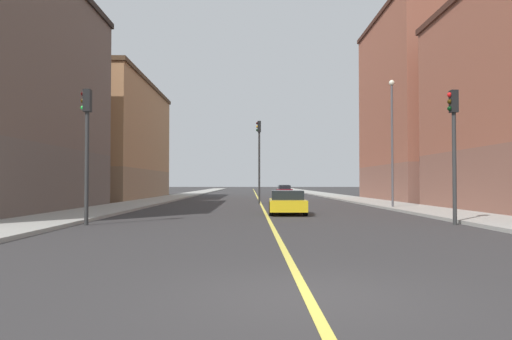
{
  "coord_description": "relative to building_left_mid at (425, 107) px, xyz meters",
  "views": [
    {
      "loc": [
        -0.85,
        -7.18,
        1.68
      ],
      "look_at": [
        -0.18,
        48.96,
        3.19
      ],
      "focal_mm": 33.88,
      "sensor_mm": 36.0,
      "label": 1
    }
  ],
  "objects": [
    {
      "name": "street_lamp_left_near",
      "position": [
        -7.36,
        -14.3,
        -3.82
      ],
      "size": [
        0.36,
        0.36,
        8.23
      ],
      "color": "#4C4C51",
      "rests_on": "ground"
    },
    {
      "name": "traffic_light_right_near",
      "position": [
        -23.1,
        -26.11,
        -5.33
      ],
      "size": [
        0.4,
        0.32,
        5.42
      ],
      "color": "#2D2D2D",
      "rests_on": "ground"
    },
    {
      "name": "traffic_light_median_far",
      "position": [
        -15.85,
        -6.07,
        -4.56
      ],
      "size": [
        0.4,
        0.32,
        6.75
      ],
      "color": "#2D2D2D",
      "rests_on": "ground"
    },
    {
      "name": "car_white",
      "position": [
        -11.25,
        30.37,
        -8.21
      ],
      "size": [
        1.91,
        4.39,
        1.38
      ],
      "color": "white",
      "rests_on": "ground"
    },
    {
      "name": "car_maroon",
      "position": [
        -11.77,
        22.57,
        -8.23
      ],
      "size": [
        2.05,
        4.09,
        1.35
      ],
      "color": "maroon",
      "rests_on": "ground"
    },
    {
      "name": "car_yellow",
      "position": [
        -14.59,
        -19.55,
        -8.24
      ],
      "size": [
        2.06,
        4.17,
        1.27
      ],
      "color": "gold",
      "rests_on": "ground"
    },
    {
      "name": "sidewalk_right",
      "position": [
        -25.27,
        10.8,
        -8.8
      ],
      "size": [
        3.58,
        168.0,
        0.15
      ],
      "primitive_type": "cube",
      "color": "#9E9B93",
      "rests_on": "ground"
    },
    {
      "name": "building_right_midblock",
      "position": [
        -31.45,
        5.79,
        -2.73
      ],
      "size": [
        9.07,
        22.83,
        12.26
      ],
      "color": "#8F6B4F",
      "rests_on": "ground"
    },
    {
      "name": "sidewalk_left",
      "position": [
        -6.17,
        10.8,
        -8.8
      ],
      "size": [
        3.58,
        168.0,
        0.15
      ],
      "primitive_type": "cube",
      "color": "#9E9B93",
      "rests_on": "ground"
    },
    {
      "name": "lane_center_stripe",
      "position": [
        -15.72,
        10.8,
        -8.86
      ],
      "size": [
        0.16,
        154.0,
        0.01
      ],
      "primitive_type": "cube",
      "color": "#E5D14C",
      "rests_on": "ground"
    },
    {
      "name": "ground_plane",
      "position": [
        -15.72,
        -38.2,
        -8.87
      ],
      "size": [
        400.0,
        400.0,
        0.0
      ],
      "primitive_type": "plane",
      "color": "#312F2F",
      "rests_on": "ground"
    },
    {
      "name": "traffic_light_left_near",
      "position": [
        -8.38,
        -26.11,
        -5.33
      ],
      "size": [
        0.4,
        0.32,
        5.42
      ],
      "color": "#2D2D2D",
      "rests_on": "ground"
    },
    {
      "name": "building_left_mid",
      "position": [
        0.0,
        0.0,
        0.0
      ],
      "size": [
        9.07,
        16.85,
        17.72
      ],
      "color": "brown",
      "rests_on": "ground"
    }
  ]
}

